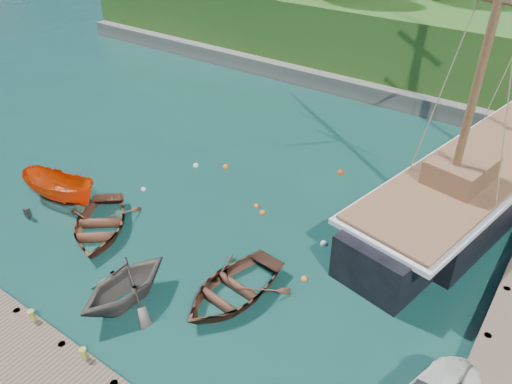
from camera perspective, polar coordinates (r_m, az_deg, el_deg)
ground at (r=21.23m, az=-6.08°, el=-11.66°), size 160.00×160.00×0.00m
bollard_0 at (r=21.58m, az=-23.73°, el=-14.24°), size 0.26×0.26×0.45m
bollard_1 at (r=19.71m, az=-18.65°, el=-18.56°), size 0.26×0.26×0.45m
rowboat_0 at (r=25.51m, az=-17.36°, el=-4.25°), size 5.94×6.17×1.04m
rowboat_1 at (r=21.56m, az=-14.50°, el=-11.95°), size 3.75×4.29×2.17m
rowboat_2 at (r=21.14m, az=-2.67°, el=-11.72°), size 4.10×5.37×1.04m
motorboat_orange at (r=28.38m, az=-21.13°, el=-0.88°), size 4.84×2.48×1.78m
schooner at (r=28.46m, az=24.29°, el=1.02°), size 8.40×26.55×19.46m
mooring_buoy_0 at (r=27.99m, az=-12.73°, el=0.25°), size 0.29×0.29×0.29m
mooring_buoy_1 at (r=25.99m, az=0.05°, el=-1.68°), size 0.29×0.29×0.29m
mooring_buoy_2 at (r=25.52m, az=0.76°, el=-2.44°), size 0.32×0.32×0.32m
mooring_buoy_3 at (r=23.78m, az=7.75°, el=-5.92°), size 0.33×0.33×0.33m
mooring_buoy_4 at (r=29.39m, az=-3.49°, el=2.82°), size 0.35×0.35×0.35m
mooring_buoy_5 at (r=29.19m, az=9.62°, el=2.14°), size 0.35×0.35×0.35m
mooring_buoy_6 at (r=29.68m, az=-6.89°, el=2.96°), size 0.34×0.34×0.34m
mooring_buoy_7 at (r=21.89m, az=5.54°, el=-9.90°), size 0.28×0.28×0.28m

